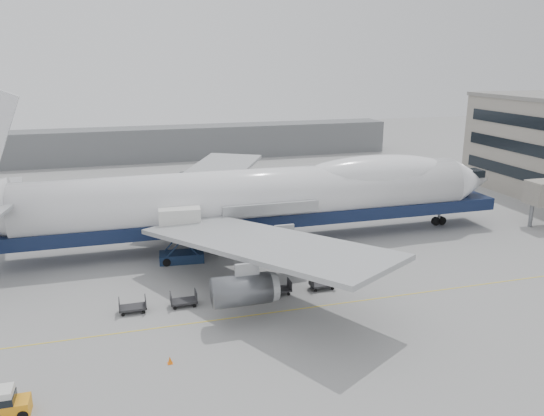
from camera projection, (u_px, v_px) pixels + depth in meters
name	position (u px, v px, depth m)	size (l,w,h in m)	color
ground	(285.00, 282.00, 52.05)	(260.00, 260.00, 0.00)	gray
apron_line	(306.00, 308.00, 46.50)	(60.00, 0.15, 0.01)	gold
hangar	(142.00, 144.00, 113.11)	(110.00, 8.00, 7.00)	slate
airliner	(260.00, 196.00, 61.79)	(67.00, 55.30, 19.98)	white
catering_truck	(180.00, 231.00, 56.34)	(4.87, 3.56, 6.03)	#182A49
baggage_tug	(5.00, 404.00, 32.20)	(2.64, 1.50, 1.92)	orange
traffic_cone	(170.00, 360.00, 37.97)	(0.38, 0.38, 0.56)	orange
dolly_0	(133.00, 307.00, 45.62)	(2.30, 1.35, 1.30)	#2D2D30
dolly_1	(184.00, 300.00, 46.80)	(2.30, 1.35, 1.30)	#2D2D30
dolly_2	(232.00, 294.00, 47.97)	(2.30, 1.35, 1.30)	#2D2D30
dolly_3	(278.00, 289.00, 49.14)	(2.30, 1.35, 1.30)	#2D2D30
dolly_4	(322.00, 283.00, 50.32)	(2.30, 1.35, 1.30)	#2D2D30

